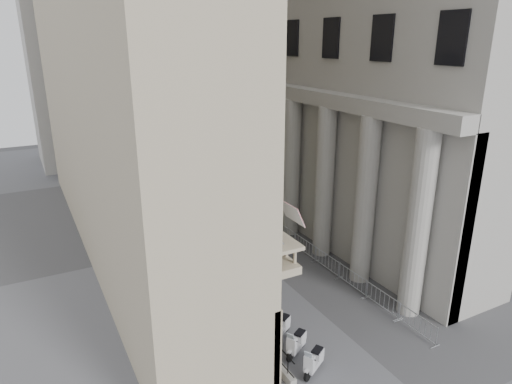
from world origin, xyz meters
TOP-DOWN VIEW (x-y plane):
  - far_building at (0.00, 48.00)m, footprint 22.00×10.00m
  - iron_fence at (-4.30, 18.00)m, footprint 0.30×28.00m
  - blue_awning at (4.15, 26.00)m, footprint 1.60×3.00m
  - flag at (-4.00, 5.00)m, footprint 1.00×1.40m
  - scooter_0 at (-2.98, 4.44)m, footprint 1.49×1.19m
  - scooter_1 at (-2.98, 5.85)m, footprint 1.49×1.19m
  - scooter_2 at (-2.98, 7.26)m, footprint 1.49×1.19m
  - scooter_3 at (-2.98, 8.67)m, footprint 1.49×1.19m
  - scooter_4 at (-2.98, 10.08)m, footprint 1.49×1.19m
  - scooter_5 at (-2.98, 11.49)m, footprint 1.49×1.19m
  - scooter_6 at (-2.98, 12.90)m, footprint 1.49×1.19m
  - scooter_7 at (-2.98, 14.31)m, footprint 1.49×1.19m
  - scooter_8 at (-2.98, 15.73)m, footprint 1.49×1.19m
  - scooter_9 at (-2.98, 17.14)m, footprint 1.49×1.19m
  - scooter_10 at (-2.98, 18.55)m, footprint 1.49×1.19m
  - scooter_11 at (-2.98, 19.96)m, footprint 1.49×1.19m
  - scooter_12 at (-2.98, 21.37)m, footprint 1.49×1.19m
  - barrier_0 at (3.14, 4.34)m, footprint 0.60×2.40m
  - barrier_1 at (3.14, 6.84)m, footprint 0.60×2.40m
  - barrier_2 at (3.14, 9.34)m, footprint 0.60×2.40m
  - barrier_3 at (3.14, 11.84)m, footprint 0.60×2.40m
  - barrier_4 at (3.14, 14.34)m, footprint 0.60×2.40m
  - barrier_5 at (3.14, 16.84)m, footprint 0.60×2.40m
  - barrier_6 at (3.14, 19.34)m, footprint 0.60×2.40m
  - barrier_7 at (3.14, 21.84)m, footprint 0.60×2.40m
  - barrier_8 at (3.14, 24.34)m, footprint 0.60×2.40m
  - barrier_9 at (3.14, 26.84)m, footprint 0.60×2.40m
  - security_tent at (-1.47, 29.53)m, footprint 3.65×3.65m
  - street_lamp at (-3.23, 17.33)m, footprint 2.18×1.06m
  - info_kiosk at (-4.19, 15.79)m, footprint 0.32×0.85m
  - pedestrian_a at (-0.95, 23.09)m, footprint 0.79×0.61m
  - pedestrian_b at (3.00, 34.00)m, footprint 1.05×0.93m
  - pedestrian_c at (-2.00, 32.08)m, footprint 0.92×0.60m

SIDE VIEW (x-z plane):
  - iron_fence at x=-4.30m, z-range -0.70..0.70m
  - blue_awning at x=4.15m, z-range -1.50..1.50m
  - flag at x=-4.00m, z-range -4.10..4.10m
  - scooter_0 at x=-2.98m, z-range -0.75..0.75m
  - scooter_1 at x=-2.98m, z-range -0.75..0.75m
  - scooter_2 at x=-2.98m, z-range -0.75..0.75m
  - scooter_3 at x=-2.98m, z-range -0.75..0.75m
  - scooter_4 at x=-2.98m, z-range -0.75..0.75m
  - scooter_5 at x=-2.98m, z-range -0.75..0.75m
  - scooter_6 at x=-2.98m, z-range -0.75..0.75m
  - scooter_7 at x=-2.98m, z-range -0.75..0.75m
  - scooter_8 at x=-2.98m, z-range -0.75..0.75m
  - scooter_9 at x=-2.98m, z-range -0.75..0.75m
  - scooter_10 at x=-2.98m, z-range -0.75..0.75m
  - scooter_11 at x=-2.98m, z-range -0.75..0.75m
  - scooter_12 at x=-2.98m, z-range -0.75..0.75m
  - barrier_0 at x=3.14m, z-range -0.55..0.55m
  - barrier_1 at x=3.14m, z-range -0.55..0.55m
  - barrier_2 at x=3.14m, z-range -0.55..0.55m
  - barrier_3 at x=3.14m, z-range -0.55..0.55m
  - barrier_4 at x=3.14m, z-range -0.55..0.55m
  - barrier_5 at x=3.14m, z-range -0.55..0.55m
  - barrier_6 at x=3.14m, z-range -0.55..0.55m
  - barrier_7 at x=3.14m, z-range -0.55..0.55m
  - barrier_8 at x=3.14m, z-range -0.55..0.55m
  - barrier_9 at x=3.14m, z-range -0.55..0.55m
  - info_kiosk at x=-4.19m, z-range 0.01..1.78m
  - pedestrian_b at x=3.00m, z-range 0.00..1.80m
  - pedestrian_c at x=-2.00m, z-range 0.00..1.88m
  - pedestrian_a at x=-0.95m, z-range 0.00..1.92m
  - security_tent at x=-1.47m, z-range 0.99..3.96m
  - street_lamp at x=-3.23m, z-range 0.63..7.74m
  - far_building at x=0.00m, z-range 0.00..30.00m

